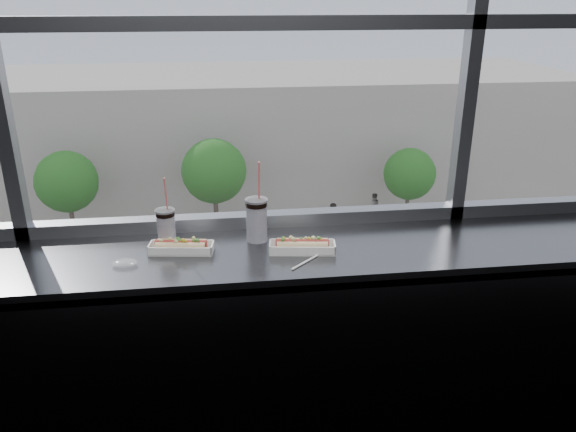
{
  "coord_description": "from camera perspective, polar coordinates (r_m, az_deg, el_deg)",
  "views": [
    {
      "loc": [
        -0.13,
        -0.93,
        2.11
      ],
      "look_at": [
        0.15,
        1.23,
        1.25
      ],
      "focal_mm": 35.0,
      "sensor_mm": 36.0,
      "label": 1
    }
  ],
  "objects": [
    {
      "name": "wall_back_lower",
      "position": [
        2.89,
        -3.69,
        -11.14
      ],
      "size": [
        6.0,
        0.0,
        6.0
      ],
      "primitive_type": "plane",
      "rotation": [
        1.57,
        0.0,
        0.0
      ],
      "color": "black",
      "rests_on": "ground"
    },
    {
      "name": "counter",
      "position": [
        2.39,
        -3.52,
        -4.18
      ],
      "size": [
        6.0,
        0.55,
        0.06
      ],
      "primitive_type": "cube",
      "color": "slate",
      "rests_on": "ground"
    },
    {
      "name": "counter_fascia",
      "position": [
        2.46,
        -2.78,
        -17.79
      ],
      "size": [
        6.0,
        0.04,
        1.04
      ],
      "primitive_type": "cube",
      "color": "slate",
      "rests_on": "ground"
    },
    {
      "name": "hotdog_tray_left",
      "position": [
        2.39,
        -10.79,
        -3.05
      ],
      "size": [
        0.28,
        0.13,
        0.07
      ],
      "rotation": [
        0.0,
        0.0,
        -0.15
      ],
      "color": "white",
      "rests_on": "counter"
    },
    {
      "name": "hotdog_tray_right",
      "position": [
        2.35,
        1.46,
        -3.04
      ],
      "size": [
        0.29,
        0.13,
        0.07
      ],
      "rotation": [
        0.0,
        0.0,
        -0.14
      ],
      "color": "white",
      "rests_on": "counter"
    },
    {
      "name": "soda_cup_left",
      "position": [
        2.45,
        -12.28,
        -0.97
      ],
      "size": [
        0.08,
        0.08,
        0.31
      ],
      "color": "white",
      "rests_on": "counter"
    },
    {
      "name": "soda_cup_right",
      "position": [
        2.44,
        -3.2,
        -0.17
      ],
      "size": [
        0.1,
        0.1,
        0.37
      ],
      "color": "white",
      "rests_on": "counter"
    },
    {
      "name": "loose_straw",
      "position": [
        2.29,
        2.21,
        -4.45
      ],
      "size": [
        0.17,
        0.16,
        0.01
      ],
      "primitive_type": "cylinder",
      "rotation": [
        0.0,
        1.57,
        0.75
      ],
      "color": "white",
      "rests_on": "counter"
    },
    {
      "name": "wrapper",
      "position": [
        2.34,
        -16.29,
        -4.58
      ],
      "size": [
        0.1,
        0.07,
        0.02
      ],
      "primitive_type": "ellipsoid",
      "color": "silver",
      "rests_on": "counter"
    },
    {
      "name": "plaza_ground",
      "position": [
        47.76,
        -7.01,
        5.5
      ],
      "size": [
        120.0,
        120.0,
        0.0
      ],
      "primitive_type": "plane",
      "color": "gray",
      "rests_on": "ground"
    },
    {
      "name": "street_asphalt",
      "position": [
        25.96,
        -6.19,
        -8.8
      ],
      "size": [
        80.0,
        10.0,
        0.06
      ],
      "primitive_type": "cube",
      "color": "black",
      "rests_on": "plaza_ground"
    },
    {
      "name": "far_sidewalk",
      "position": [
        33.12,
        -6.59,
        -1.84
      ],
      "size": [
        80.0,
        6.0,
        0.04
      ],
      "primitive_type": "cube",
      "color": "gray",
      "rests_on": "plaza_ground"
    },
    {
      "name": "far_building",
      "position": [
        41.44,
        -7.14,
        8.73
      ],
      "size": [
        50.0,
        14.0,
        8.0
      ],
      "primitive_type": "cube",
      "color": "#B6AC9E",
      "rests_on": "plaza_ground"
    },
    {
      "name": "car_near_c",
      "position": [
        21.97,
        -3.01,
        -11.25
      ],
      "size": [
        3.58,
        7.13,
        2.29
      ],
      "primitive_type": "imported",
      "rotation": [
        0.0,
        0.0,
        1.46
      ],
      "color": "#9E2811",
      "rests_on": "street_asphalt"
    },
    {
      "name": "car_near_b",
      "position": [
        22.8,
        -21.76,
        -12.05
      ],
      "size": [
        2.87,
        6.15,
        2.0
      ],
      "primitive_type": "imported",
      "rotation": [
        0.0,
        0.0,
        1.51
      ],
      "color": "black",
      "rests_on": "street_asphalt"
    },
    {
      "name": "car_far_b",
      "position": [
        29.03,
        -3.72,
        -2.7
      ],
      "size": [
        3.69,
        7.09,
        2.26
      ],
      "primitive_type": "imported",
      "rotation": [
        0.0,
        0.0,
        1.44
      ],
      "color": "maroon",
      "rests_on": "street_asphalt"
    },
    {
      "name": "car_near_d",
      "position": [
        23.42,
        13.73,
        -10.2
      ],
      "size": [
        2.92,
        5.92,
        1.91
      ],
      "primitive_type": "imported",
      "rotation": [
        0.0,
        0.0,
        1.67
      ],
      "color": "white",
      "rests_on": "street_asphalt"
    },
    {
      "name": "car_near_e",
      "position": [
        25.26,
        23.52,
        -8.72
      ],
      "size": [
        3.07,
        6.54,
        2.13
      ],
      "primitive_type": "imported",
      "rotation": [
        0.0,
        0.0,
        1.51
      ],
      "color": "#3B4EB4",
      "rests_on": "street_asphalt"
    },
    {
      "name": "car_far_c",
      "position": [
        31.43,
        15.75,
        -1.75
      ],
      "size": [
        3.38,
        6.46,
        2.06
      ],
      "primitive_type": "imported",
      "rotation": [
        0.0,
        0.0,
        1.44
      ],
      "color": "white",
      "rests_on": "street_asphalt"
    },
    {
      "name": "pedestrian_c",
      "position": [
        32.54,
        4.57,
        0.0
      ],
      "size": [
        0.76,
        1.01,
        2.27
      ],
      "primitive_type": "imported",
      "rotation": [
        0.0,
        0.0,
        4.71
      ],
      "color": "#66605B",
      "rests_on": "far_sidewalk"
    },
    {
      "name": "pedestrian_a",
      "position": [
        32.44,
        -19.22,
        -1.45
      ],
      "size": [
        0.69,
        0.92,
        2.07
      ],
      "primitive_type": "imported",
      "rotation": [
        0.0,
        0.0,
        1.57
      ],
      "color": "#66605B",
      "rests_on": "far_sidewalk"
    },
    {
      "name": "pedestrian_d",
      "position": [
        35.03,
        8.69,
        1.23
      ],
      "size": [
        0.92,
        0.69,
        2.06
      ],
      "primitive_type": "imported",
      "rotation": [
        0.0,
        0.0,
        3.14
      ],
      "color": "#66605B",
      "rests_on": "far_sidewalk"
    },
    {
      "name": "tree_left",
      "position": [
        32.92,
        -21.56,
        3.25
      ],
      "size": [
        3.39,
        3.39,
        5.3
      ],
      "color": "#47382B",
      "rests_on": "far_sidewalk"
    },
    {
      "name": "tree_center",
      "position": [
        31.8,
        -7.52,
        4.52
      ],
      "size": [
        3.66,
        3.66,
        5.71
      ],
      "color": "#47382B",
      "rests_on": "far_sidewalk"
    },
    {
      "name": "tree_right",
      "position": [
        33.88,
        12.24,
        4.18
      ],
      "size": [
        3.07,
        3.07,
        4.8
      ],
      "color": "#47382B",
      "rests_on": "far_sidewalk"
    }
  ]
}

